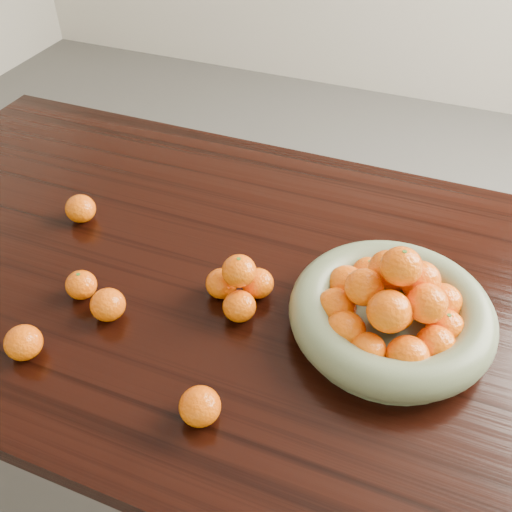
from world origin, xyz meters
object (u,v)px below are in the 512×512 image
at_px(dining_table, 267,311).
at_px(loose_orange_0, 81,285).
at_px(orange_pyramid, 239,286).
at_px(fruit_bowl, 392,311).

height_order(dining_table, loose_orange_0, loose_orange_0).
relative_size(dining_table, orange_pyramid, 15.06).
distance_m(dining_table, loose_orange_0, 0.38).
relative_size(dining_table, fruit_bowl, 5.38).
height_order(fruit_bowl, orange_pyramid, fruit_bowl).
xyz_separation_m(fruit_bowl, loose_orange_0, (-0.58, -0.13, -0.02)).
distance_m(orange_pyramid, loose_orange_0, 0.31).
xyz_separation_m(fruit_bowl, orange_pyramid, (-0.28, -0.03, -0.01)).
distance_m(fruit_bowl, orange_pyramid, 0.29).
height_order(dining_table, fruit_bowl, fruit_bowl).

